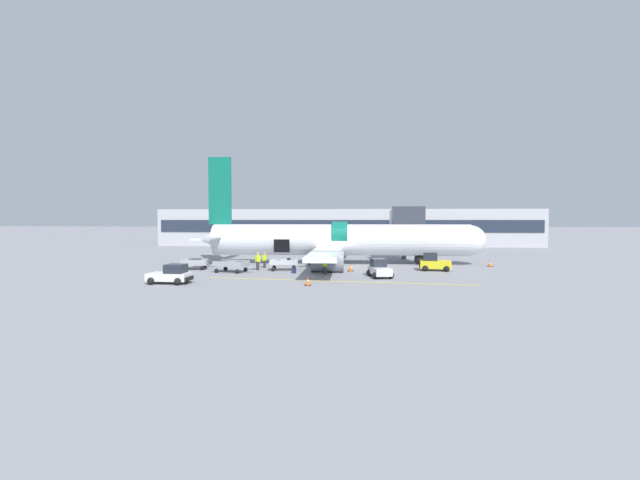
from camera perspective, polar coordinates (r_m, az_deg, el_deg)
ground_plane at (r=44.39m, az=2.93°, el=-3.59°), size 500.00×500.00×0.00m
apron_marking_line at (r=34.04m, az=2.44°, el=-5.52°), size 21.55×2.88×0.01m
terminal_strip at (r=81.52m, az=3.58°, el=1.68°), size 70.04×9.47×6.79m
jet_bridge_stub at (r=52.80m, az=11.26°, el=2.46°), size 3.60×9.21×6.39m
airplane at (r=47.13m, az=2.06°, el=-0.08°), size 31.71×28.82×11.86m
baggage_tug_lead at (r=36.83m, az=7.93°, el=-3.88°), size 2.24×3.42×1.54m
baggage_tug_mid at (r=34.68m, az=-19.25°, el=-4.43°), size 3.29×2.14×1.49m
baggage_tug_rear at (r=42.35m, az=14.97°, el=-2.97°), size 3.12×2.13×1.77m
baggage_cart_loading at (r=41.39m, az=-4.69°, el=-3.28°), size 3.72×2.02×1.20m
baggage_cart_queued at (r=40.65m, az=-11.68°, el=-3.42°), size 4.03×2.48×1.07m
baggage_cart_empty at (r=43.75m, az=-16.31°, el=-3.16°), size 3.49×2.24×1.01m
ground_crew_loader_a at (r=42.77m, az=0.43°, el=-2.62°), size 0.55×0.55×1.70m
ground_crew_loader_b at (r=38.01m, az=0.63°, el=-3.42°), size 0.39×0.54×1.54m
ground_crew_driver at (r=43.69m, az=-7.40°, el=-2.63°), size 0.49×0.50×1.55m
ground_crew_supervisor at (r=41.80m, az=-8.31°, el=-2.76°), size 0.60×0.47×1.72m
suitcase_on_tarmac_upright at (r=39.07m, az=-3.50°, el=-4.06°), size 0.39×0.33×0.64m
safety_cone_nose at (r=47.94m, az=21.70°, el=-2.97°), size 0.55×0.55×0.61m
safety_cone_engine_left at (r=31.92m, az=-1.65°, el=-5.54°), size 0.52×0.52×0.64m
safety_cone_wingtip at (r=40.82m, az=4.10°, el=-3.70°), size 0.57×0.57×0.69m
safety_cone_tail at (r=48.43m, az=-16.31°, el=-2.80°), size 0.48×0.48×0.67m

